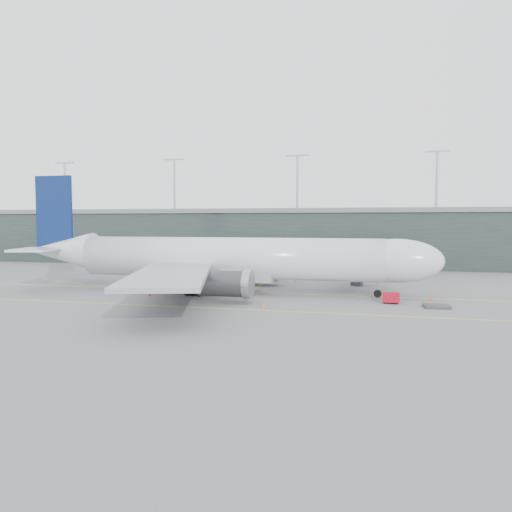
# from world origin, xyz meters

# --- Properties ---
(ground) EXTENTS (320.00, 320.00, 0.00)m
(ground) POSITION_xyz_m (0.00, 0.00, 0.00)
(ground) COLOR #59595E
(ground) RESTS_ON ground
(taxiline_a) EXTENTS (160.00, 0.25, 0.02)m
(taxiline_a) POSITION_xyz_m (0.00, -4.00, 0.01)
(taxiline_a) COLOR yellow
(taxiline_a) RESTS_ON ground
(taxiline_b) EXTENTS (160.00, 0.25, 0.02)m
(taxiline_b) POSITION_xyz_m (0.00, -20.00, 0.01)
(taxiline_b) COLOR yellow
(taxiline_b) RESTS_ON ground
(taxiline_lead_main) EXTENTS (0.25, 60.00, 0.02)m
(taxiline_lead_main) POSITION_xyz_m (5.00, 20.00, 0.01)
(taxiline_lead_main) COLOR yellow
(taxiline_lead_main) RESTS_ON ground
(terminal) EXTENTS (240.00, 36.00, 29.00)m
(terminal) POSITION_xyz_m (-0.00, 58.00, 7.62)
(terminal) COLOR #1D2827
(terminal) RESTS_ON ground
(main_aircraft) EXTENTS (71.13, 67.07, 20.01)m
(main_aircraft) POSITION_xyz_m (1.53, -4.90, 5.61)
(main_aircraft) COLOR silver
(main_aircraft) RESTS_ON ground
(jet_bridge) EXTENTS (13.49, 44.03, 6.30)m
(jet_bridge) POSITION_xyz_m (24.29, 22.60, 4.71)
(jet_bridge) COLOR #28272C
(jet_bridge) RESTS_ON ground
(gse_cart) EXTENTS (2.44, 1.68, 1.58)m
(gse_cart) POSITION_xyz_m (27.96, -10.18, 0.88)
(gse_cart) COLOR #A50B1E
(gse_cart) RESTS_ON ground
(baggage_dolly) EXTENTS (3.60, 2.98, 0.34)m
(baggage_dolly) POSITION_xyz_m (33.98, -12.30, 0.20)
(baggage_dolly) COLOR #36363B
(baggage_dolly) RESTS_ON ground
(uld_a) EXTENTS (2.26, 2.09, 1.66)m
(uld_a) POSITION_xyz_m (-4.14, 11.10, 0.87)
(uld_a) COLOR #35353A
(uld_a) RESTS_ON ground
(uld_b) EXTENTS (2.07, 1.78, 1.66)m
(uld_b) POSITION_xyz_m (-3.75, 11.11, 0.87)
(uld_b) COLOR #35353A
(uld_b) RESTS_ON ground
(uld_c) EXTENTS (2.73, 2.49, 2.02)m
(uld_c) POSITION_xyz_m (-1.49, 11.51, 1.06)
(uld_c) COLOR #35353A
(uld_c) RESTS_ON ground
(cone_nose) EXTENTS (0.47, 0.47, 0.74)m
(cone_nose) POSITION_xyz_m (33.90, -6.16, 0.37)
(cone_nose) COLOR #EB4D0D
(cone_nose) RESTS_ON ground
(cone_wing_stbd) EXTENTS (0.49, 0.49, 0.78)m
(cone_wing_stbd) POSITION_xyz_m (10.73, -17.43, 0.39)
(cone_wing_stbd) COLOR orange
(cone_wing_stbd) RESTS_ON ground
(cone_wing_port) EXTENTS (0.45, 0.45, 0.72)m
(cone_wing_port) POSITION_xyz_m (10.29, 12.25, 0.36)
(cone_wing_port) COLOR #CF560B
(cone_wing_port) RESTS_ON ground
(cone_tail) EXTENTS (0.46, 0.46, 0.73)m
(cone_tail) POSITION_xyz_m (-9.15, -11.73, 0.37)
(cone_tail) COLOR red
(cone_tail) RESTS_ON ground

